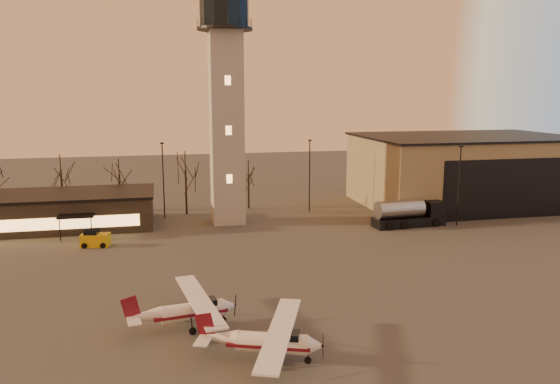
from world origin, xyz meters
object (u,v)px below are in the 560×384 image
object	(u,v)px
terminal	(49,211)
cessna_front	(274,346)
fuel_truck	(408,216)
hangar	(465,170)
control_tower	(226,94)
cessna_rear	(195,314)
service_cart	(95,240)

from	to	relation	value
terminal	cessna_front	bearing A→B (deg)	-62.99
cessna_front	fuel_truck	xyz separation A→B (m)	(23.71, 30.63, 0.33)
cessna_front	terminal	bearing A→B (deg)	137.85
hangar	fuel_truck	size ratio (longest dim) A/B	3.28
control_tower	cessna_front	world-z (taller)	control_tower
hangar	cessna_rear	world-z (taller)	hangar
terminal	fuel_truck	world-z (taller)	terminal
cessna_front	service_cart	xyz separation A→B (m)	(-13.78, 29.58, -0.30)
control_tower	hangar	distance (m)	37.90
fuel_truck	cessna_rear	bearing A→B (deg)	-143.18
control_tower	service_cart	world-z (taller)	control_tower
hangar	cessna_rear	xyz separation A→B (m)	(-42.35, -35.35, -4.14)
hangar	cessna_front	bearing A→B (deg)	-132.32
service_cart	hangar	bearing A→B (deg)	22.69
control_tower	terminal	xyz separation A→B (m)	(-21.99, 1.98, -14.17)
service_cart	cessna_front	bearing A→B (deg)	-55.39
control_tower	service_cart	size ratio (longest dim) A/B	10.22
control_tower	hangar	xyz separation A→B (m)	(36.00, 3.98, -11.17)
cessna_rear	service_cart	bearing A→B (deg)	103.13
cessna_rear	fuel_truck	size ratio (longest dim) A/B	1.16
terminal	cessna_front	xyz separation A→B (m)	(20.16, -39.55, -1.14)
hangar	cessna_rear	size ratio (longest dim) A/B	2.84
control_tower	cessna_rear	size ratio (longest dim) A/B	3.02
cessna_front	service_cart	size ratio (longest dim) A/B	3.31
terminal	cessna_front	world-z (taller)	terminal
fuel_truck	cessna_front	bearing A→B (deg)	-131.79
cessna_rear	terminal	bearing A→B (deg)	106.66
cessna_rear	control_tower	bearing A→B (deg)	70.08
terminal	cessna_rear	xyz separation A→B (m)	(15.64, -33.35, -1.15)
fuel_truck	control_tower	bearing A→B (deg)	158.35
terminal	hangar	bearing A→B (deg)	1.97
cessna_front	cessna_rear	bearing A→B (deg)	146.91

